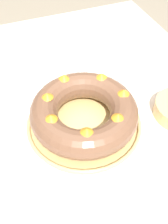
% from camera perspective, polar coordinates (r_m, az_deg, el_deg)
% --- Properties ---
extents(ground_plane, '(8.00, 8.00, 0.00)m').
position_cam_1_polar(ground_plane, '(1.50, 0.80, -22.17)').
color(ground_plane, gray).
extents(dining_table, '(1.45, 1.07, 0.77)m').
position_cam_1_polar(dining_table, '(0.89, 1.27, -7.15)').
color(dining_table, beige).
rests_on(dining_table, ground_plane).
extents(serving_dish, '(0.35, 0.35, 0.02)m').
position_cam_1_polar(serving_dish, '(0.82, 0.00, -2.47)').
color(serving_dish, tan).
rests_on(serving_dish, dining_table).
extents(bundt_cake, '(0.32, 0.32, 0.10)m').
position_cam_1_polar(bundt_cake, '(0.77, 0.00, 0.04)').
color(bundt_cake, brown).
rests_on(bundt_cake, serving_dish).
extents(fork, '(0.02, 0.22, 0.01)m').
position_cam_1_polar(fork, '(1.00, -4.86, 8.24)').
color(fork, white).
rests_on(fork, dining_table).
extents(serving_knife, '(0.02, 0.24, 0.01)m').
position_cam_1_polar(serving_knife, '(1.01, -7.09, 8.53)').
color(serving_knife, white).
rests_on(serving_knife, dining_table).
extents(cake_knife, '(0.02, 0.20, 0.01)m').
position_cam_1_polar(cake_knife, '(0.97, -6.70, 6.44)').
color(cake_knife, white).
rests_on(cake_knife, dining_table).
extents(napkin, '(0.14, 0.11, 0.00)m').
position_cam_1_polar(napkin, '(0.71, 13.22, -18.80)').
color(napkin, '#B2D1B7').
rests_on(napkin, dining_table).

